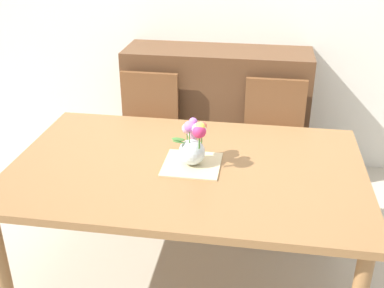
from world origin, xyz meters
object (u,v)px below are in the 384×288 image
(chair_left, at_px, (147,128))
(dresser, at_px, (216,112))
(dining_table, at_px, (187,177))
(flower_vase, at_px, (194,141))
(chair_right, at_px, (273,136))

(chair_left, xyz_separation_m, dresser, (0.46, 0.41, -0.02))
(dining_table, height_order, flower_vase, flower_vase)
(chair_left, relative_size, chair_right, 1.00)
(dining_table, xyz_separation_m, flower_vase, (0.04, 0.00, 0.21))
(dining_table, distance_m, chair_left, 1.03)
(dresser, height_order, flower_vase, flower_vase)
(dining_table, relative_size, chair_right, 2.02)
(dining_table, relative_size, chair_left, 2.02)
(chair_left, distance_m, chair_right, 0.90)
(chair_right, relative_size, dresser, 0.64)
(chair_left, xyz_separation_m, flower_vase, (0.49, -0.91, 0.36))
(flower_vase, bearing_deg, chair_left, 118.06)
(chair_left, distance_m, flower_vase, 1.09)
(dresser, bearing_deg, chair_left, -137.75)
(flower_vase, bearing_deg, chair_right, 65.51)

